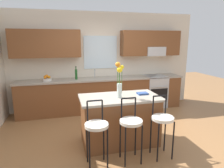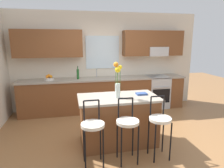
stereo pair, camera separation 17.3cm
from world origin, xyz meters
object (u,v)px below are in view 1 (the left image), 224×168
(bar_stool_near, at_px, (97,128))
(bottle_olive_oil, at_px, (76,74))
(oven_range, at_px, (154,91))
(bar_stool_far, at_px, (162,121))
(flower_vase, at_px, (119,78))
(bar_stool_middle, at_px, (131,124))
(kitchen_island, at_px, (120,120))
(cookbook, at_px, (143,93))
(fruit_bowl_oranges, at_px, (47,79))

(bar_stool_near, height_order, bottle_olive_oil, bottle_olive_oil)
(oven_range, distance_m, bar_stool_near, 3.30)
(bar_stool_near, relative_size, bar_stool_far, 1.00)
(bar_stool_near, distance_m, flower_vase, 1.00)
(bar_stool_middle, distance_m, bottle_olive_oil, 2.61)
(kitchen_island, height_order, bar_stool_middle, bar_stool_middle)
(bar_stool_near, relative_size, bar_stool_middle, 1.00)
(flower_vase, height_order, cookbook, flower_vase)
(flower_vase, relative_size, fruit_bowl_oranges, 2.69)
(kitchen_island, distance_m, fruit_bowl_oranges, 2.40)
(kitchen_island, xyz_separation_m, flower_vase, (-0.03, -0.05, 0.82))
(fruit_bowl_oranges, bearing_deg, bar_stool_middle, -60.86)
(kitchen_island, xyz_separation_m, bar_stool_far, (0.55, -0.61, 0.17))
(cookbook, height_order, bottle_olive_oil, bottle_olive_oil)
(kitchen_island, height_order, bottle_olive_oil, bottle_olive_oil)
(oven_range, distance_m, bar_stool_middle, 2.96)
(bar_stool_middle, bearing_deg, bar_stool_far, 0.00)
(oven_range, relative_size, cookbook, 4.60)
(bar_stool_near, bearing_deg, kitchen_island, 47.92)
(kitchen_island, bearing_deg, bar_stool_near, -132.08)
(bottle_olive_oil, bearing_deg, bar_stool_near, -87.79)
(kitchen_island, height_order, cookbook, cookbook)
(bar_stool_near, xyz_separation_m, bar_stool_far, (1.10, 0.00, 0.00))
(flower_vase, bearing_deg, bar_stool_far, -43.88)
(kitchen_island, distance_m, bottle_olive_oil, 2.08)
(bar_stool_middle, xyz_separation_m, fruit_bowl_oranges, (-1.39, 2.49, 0.34))
(bar_stool_middle, height_order, bottle_olive_oil, bottle_olive_oil)
(bar_stool_far, bearing_deg, oven_range, 66.36)
(oven_range, relative_size, bar_stool_far, 0.88)
(oven_range, height_order, flower_vase, flower_vase)
(fruit_bowl_oranges, bearing_deg, bar_stool_near, -71.38)
(kitchen_island, relative_size, bottle_olive_oil, 4.24)
(oven_range, xyz_separation_m, bottle_olive_oil, (-2.28, 0.02, 0.60))
(bottle_olive_oil, bearing_deg, oven_range, -0.62)
(oven_range, distance_m, fruit_bowl_oranges, 3.06)
(kitchen_island, distance_m, cookbook, 0.67)
(oven_range, relative_size, fruit_bowl_oranges, 3.83)
(bar_stool_far, relative_size, fruit_bowl_oranges, 4.34)
(kitchen_island, bearing_deg, fruit_bowl_oranges, 126.41)
(bar_stool_near, bearing_deg, bottle_olive_oil, 92.21)
(bar_stool_far, relative_size, flower_vase, 1.61)
(bar_stool_middle, xyz_separation_m, flower_vase, (-0.03, 0.56, 0.65))
(flower_vase, distance_m, bottle_olive_oil, 2.04)
(bar_stool_near, distance_m, bottle_olive_oil, 2.53)
(bar_stool_near, bearing_deg, bar_stool_far, 0.00)
(cookbook, distance_m, fruit_bowl_oranges, 2.61)
(oven_range, distance_m, cookbook, 2.20)
(kitchen_island, distance_m, bar_stool_middle, 0.63)
(oven_range, distance_m, kitchen_island, 2.47)
(bar_stool_near, height_order, bar_stool_middle, same)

